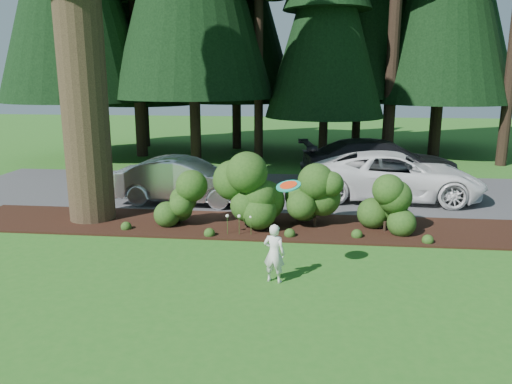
# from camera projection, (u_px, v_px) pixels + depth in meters

# --- Properties ---
(ground) EXTENTS (80.00, 80.00, 0.00)m
(ground) POSITION_uv_depth(u_px,v_px,m) (237.00, 273.00, 10.27)
(ground) COLOR #27621C
(ground) RESTS_ON ground
(mulch_bed) EXTENTS (16.00, 2.50, 0.05)m
(mulch_bed) POSITION_uv_depth(u_px,v_px,m) (255.00, 226.00, 13.41)
(mulch_bed) COLOR black
(mulch_bed) RESTS_ON ground
(driveway) EXTENTS (22.00, 6.00, 0.03)m
(driveway) POSITION_uv_depth(u_px,v_px,m) (268.00, 191.00, 17.53)
(driveway) COLOR #38383A
(driveway) RESTS_ON ground
(shrub_row) EXTENTS (6.53, 1.60, 1.61)m
(shrub_row) POSITION_uv_depth(u_px,v_px,m) (283.00, 199.00, 13.04)
(shrub_row) COLOR #1F4214
(shrub_row) RESTS_ON ground
(lily_cluster) EXTENTS (0.69, 0.09, 0.57)m
(lily_cluster) POSITION_uv_depth(u_px,v_px,m) (239.00, 217.00, 12.51)
(lily_cluster) COLOR #1F4214
(lily_cluster) RESTS_ON ground
(car_silver_wagon) EXTENTS (4.40, 1.73, 1.43)m
(car_silver_wagon) POSITION_uv_depth(u_px,v_px,m) (185.00, 181.00, 15.65)
(car_silver_wagon) COLOR silver
(car_silver_wagon) RESTS_ON driveway
(car_white_suv) EXTENTS (5.66, 2.89, 1.53)m
(car_white_suv) POSITION_uv_depth(u_px,v_px,m) (396.00, 176.00, 16.14)
(car_white_suv) COLOR white
(car_white_suv) RESTS_ON driveway
(car_dark_suv) EXTENTS (6.13, 3.31, 1.69)m
(car_dark_suv) POSITION_uv_depth(u_px,v_px,m) (380.00, 162.00, 18.16)
(car_dark_suv) COLOR black
(car_dark_suv) RESTS_ON driveway
(child) EXTENTS (0.49, 0.38, 1.18)m
(child) POSITION_uv_depth(u_px,v_px,m) (274.00, 253.00, 9.71)
(child) COLOR white
(child) RESTS_ON ground
(frisbee) EXTENTS (0.49, 0.47, 0.21)m
(frisbee) POSITION_uv_depth(u_px,v_px,m) (288.00, 186.00, 9.36)
(frisbee) COLOR teal
(frisbee) RESTS_ON ground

